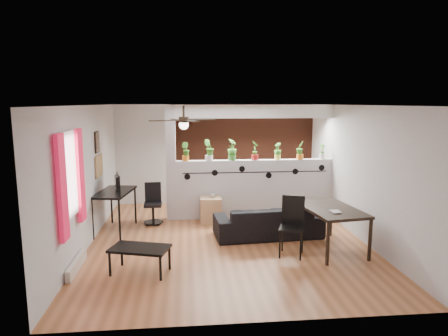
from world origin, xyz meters
The scene contains 28 objects.
room_shell centered at (0.00, 0.00, 1.30)m, with size 6.30×7.10×2.90m.
partition_wall centered at (0.80, 1.50, 0.68)m, with size 3.60×0.18×1.35m, color #BCBCC1.
ceiling_header centered at (0.80, 1.50, 2.45)m, with size 3.60×0.18×0.30m, color silver.
pier_column centered at (-1.11, 1.50, 1.30)m, with size 0.22×0.20×2.60m, color #BCBCC1.
brick_panel centered at (0.80, 2.97, 1.30)m, with size 3.90×0.05×2.60m, color #AE5032.
vine_decal centered at (0.80, 1.40, 1.08)m, with size 3.31×0.01×0.30m.
window_assembly centered at (-2.56, -1.20, 1.51)m, with size 0.09×1.30×1.55m.
baseboard_heater centered at (-2.54, -1.20, 0.09)m, with size 0.08×1.00×0.18m, color silver.
corkboard centered at (-2.58, 0.95, 1.35)m, with size 0.03×0.60×0.45m, color #A37E4F.
framed_art centered at (-2.58, 0.90, 1.85)m, with size 0.03×0.34×0.44m.
ceiling_fan centered at (-0.80, -0.30, 2.31)m, with size 1.19×1.19×0.43m.
potted_plant_0 centered at (-0.78, 1.50, 1.57)m, with size 0.27×0.26×0.42m.
potted_plant_1 centered at (-0.25, 1.50, 1.60)m, with size 0.28×0.24×0.48m.
potted_plant_2 centered at (0.27, 1.50, 1.60)m, with size 0.30×0.32×0.48m.
potted_plant_3 centered at (0.80, 1.50, 1.58)m, with size 0.22×0.26×0.44m.
potted_plant_4 centered at (1.33, 1.50, 1.56)m, with size 0.24×0.25×0.39m.
potted_plant_5 centered at (1.85, 1.50, 1.58)m, with size 0.28×0.28×0.43m.
potted_plant_6 centered at (2.38, 1.50, 1.54)m, with size 0.21×0.18×0.36m.
sofa centered at (0.84, 0.13, 0.29)m, with size 2.01×0.79×0.59m, color black.
cube_shelf centered at (-0.24, 1.15, 0.28)m, with size 0.46×0.41×0.57m, color tan.
cup centered at (-0.19, 1.15, 0.61)m, with size 0.11×0.11×0.09m, color gray.
computer_desk centered at (-2.25, 0.75, 0.77)m, with size 0.79×1.26×0.85m.
monitor centered at (-2.25, 0.90, 0.94)m, with size 0.05×0.32×0.18m, color black.
office_chair centered at (-1.51, 1.21, 0.39)m, with size 0.46×0.46×0.89m.
dining_table centered at (1.81, -0.67, 0.69)m, with size 1.05×1.53×0.78m.
book centered at (1.71, -0.97, 0.79)m, with size 0.16×0.21×0.02m, color gray.
folding_chair centered at (1.07, -0.84, 0.61)m, with size 0.54×0.54×1.03m.
coffee_table centered at (-1.51, -1.40, 0.37)m, with size 1.00×0.73×0.42m.
Camera 1 is at (-0.77, -7.43, 2.65)m, focal length 32.00 mm.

